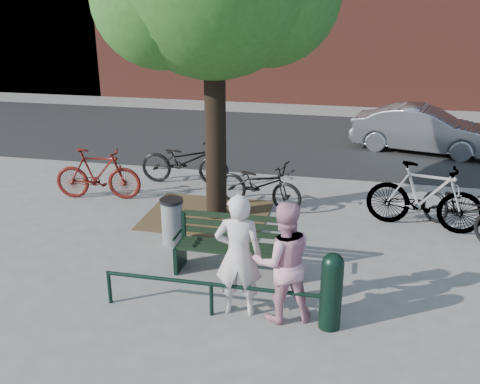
% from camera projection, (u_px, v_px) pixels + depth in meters
% --- Properties ---
extents(ground, '(90.00, 90.00, 0.00)m').
position_uv_depth(ground, '(231.00, 273.00, 8.49)').
color(ground, gray).
rests_on(ground, ground).
extents(dirt_pit, '(2.40, 2.00, 0.02)m').
position_uv_depth(dirt_pit, '(207.00, 215.00, 10.69)').
color(dirt_pit, brown).
rests_on(dirt_pit, ground).
extents(road, '(40.00, 7.00, 0.01)m').
position_uv_depth(road, '(294.00, 139.00, 16.27)').
color(road, black).
rests_on(road, ground).
extents(park_bench, '(1.74, 0.54, 0.97)m').
position_uv_depth(park_bench, '(232.00, 244.00, 8.39)').
color(park_bench, black).
rests_on(park_bench, ground).
extents(guard_railing, '(3.06, 0.06, 0.51)m').
position_uv_depth(guard_railing, '(211.00, 289.00, 7.25)').
color(guard_railing, black).
rests_on(guard_railing, ground).
extents(person_left, '(0.68, 0.48, 1.75)m').
position_uv_depth(person_left, '(238.00, 255.00, 7.15)').
color(person_left, beige).
rests_on(person_left, ground).
extents(person_right, '(0.99, 0.88, 1.69)m').
position_uv_depth(person_right, '(283.00, 262.00, 7.04)').
color(person_right, pink).
rests_on(person_right, ground).
extents(bollard, '(0.29, 0.29, 1.09)m').
position_uv_depth(bollard, '(331.00, 288.00, 6.92)').
color(bollard, black).
rests_on(bollard, ground).
extents(litter_bin, '(0.41, 0.41, 0.84)m').
position_uv_depth(litter_bin, '(172.00, 221.00, 9.35)').
color(litter_bin, gray).
rests_on(litter_bin, ground).
extents(bicycle_a, '(2.10, 0.75, 1.10)m').
position_uv_depth(bicycle_a, '(185.00, 161.00, 12.31)').
color(bicycle_a, black).
rests_on(bicycle_a, ground).
extents(bicycle_b, '(1.90, 0.77, 1.11)m').
position_uv_depth(bicycle_b, '(98.00, 174.00, 11.39)').
color(bicycle_b, '#50100B').
rests_on(bicycle_b, ground).
extents(bicycle_c, '(2.00, 1.16, 0.99)m').
position_uv_depth(bicycle_c, '(259.00, 184.00, 10.95)').
color(bicycle_c, black).
rests_on(bicycle_c, ground).
extents(bicycle_d, '(2.20, 1.02, 1.27)m').
position_uv_depth(bicycle_d, '(424.00, 196.00, 9.91)').
color(bicycle_d, gray).
rests_on(bicycle_d, ground).
extents(bicycle_e, '(1.69, 1.79, 0.96)m').
position_uv_depth(bicycle_e, '(463.00, 209.00, 9.73)').
color(bicycle_e, black).
rests_on(bicycle_e, ground).
extents(parked_car, '(4.01, 2.17, 1.26)m').
position_uv_depth(parked_car, '(423.00, 130.00, 14.80)').
color(parked_car, gray).
rests_on(parked_car, ground).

